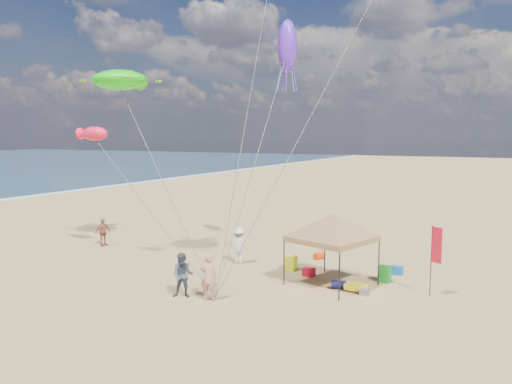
% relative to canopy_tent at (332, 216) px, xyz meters
% --- Properties ---
extents(ground, '(280.00, 280.00, 0.00)m').
position_rel_canopy_tent_xyz_m(ground, '(-2.94, -4.35, -2.98)').
color(ground, tan).
rests_on(ground, ground).
extents(canopy_tent, '(5.53, 5.53, 3.57)m').
position_rel_canopy_tent_xyz_m(canopy_tent, '(0.00, 0.00, 0.00)').
color(canopy_tent, black).
rests_on(canopy_tent, ground).
extents(feather_flag, '(0.42, 0.17, 2.87)m').
position_rel_canopy_tent_xyz_m(feather_flag, '(4.13, 0.41, -1.05)').
color(feather_flag, black).
rests_on(feather_flag, ground).
extents(cooler_red, '(0.54, 0.38, 0.38)m').
position_rel_canopy_tent_xyz_m(cooler_red, '(-1.32, 0.77, -2.79)').
color(cooler_red, red).
rests_on(cooler_red, ground).
extents(cooler_blue, '(0.54, 0.38, 0.38)m').
position_rel_canopy_tent_xyz_m(cooler_blue, '(2.18, 2.92, -2.79)').
color(cooler_blue, '#13539C').
rests_on(cooler_blue, ground).
extents(bag_navy, '(0.69, 0.54, 0.36)m').
position_rel_canopy_tent_xyz_m(bag_navy, '(0.47, -0.41, -2.80)').
color(bag_navy, '#0D0E3D').
rests_on(bag_navy, ground).
extents(bag_orange, '(0.54, 0.69, 0.36)m').
position_rel_canopy_tent_xyz_m(bag_orange, '(-1.97, 3.90, -2.80)').
color(bag_orange, red).
rests_on(bag_orange, ground).
extents(chair_green, '(0.50, 0.50, 0.70)m').
position_rel_canopy_tent_xyz_m(chair_green, '(1.93, 1.50, -2.63)').
color(chair_green, '#167D1D').
rests_on(chair_green, ground).
extents(chair_yellow, '(0.50, 0.50, 0.70)m').
position_rel_canopy_tent_xyz_m(chair_yellow, '(-2.46, 1.33, -2.63)').
color(chair_yellow, '#E4FE1C').
rests_on(chair_yellow, ground).
extents(crate_grey, '(0.34, 0.30, 0.28)m').
position_rel_canopy_tent_xyz_m(crate_grey, '(1.64, -0.69, -2.84)').
color(crate_grey, slate).
rests_on(crate_grey, ground).
extents(beach_cart, '(0.90, 0.50, 0.24)m').
position_rel_canopy_tent_xyz_m(beach_cart, '(1.22, -0.42, -2.78)').
color(beach_cart, yellow).
rests_on(beach_cart, ground).
extents(person_near_a, '(0.80, 0.65, 1.89)m').
position_rel_canopy_tent_xyz_m(person_near_a, '(-3.57, -4.11, -2.03)').
color(person_near_a, tan).
rests_on(person_near_a, ground).
extents(person_near_b, '(1.07, 0.97, 1.79)m').
position_rel_canopy_tent_xyz_m(person_near_b, '(-4.67, -4.28, -2.08)').
color(person_near_b, '#3D4354').
rests_on(person_near_b, ground).
extents(person_near_c, '(1.33, 0.99, 1.84)m').
position_rel_canopy_tent_xyz_m(person_near_c, '(-5.26, 1.26, -2.05)').
color(person_near_c, beige).
rests_on(person_near_c, ground).
extents(person_far_a, '(0.62, 1.02, 1.61)m').
position_rel_canopy_tent_xyz_m(person_far_a, '(-14.22, 1.03, -2.17)').
color(person_far_a, '#A4543F').
rests_on(person_far_a, ground).
extents(turtle_kite, '(3.41, 2.89, 1.02)m').
position_rel_canopy_tent_xyz_m(turtle_kite, '(-11.71, 0.10, 6.27)').
color(turtle_kite, '#13E90C').
rests_on(turtle_kite, ground).
extents(fish_kite, '(1.80, 1.25, 0.73)m').
position_rel_canopy_tent_xyz_m(fish_kite, '(-12.49, -0.97, 3.50)').
color(fish_kite, '#FF1941').
rests_on(fish_kite, ground).
extents(squid_kite, '(1.15, 1.15, 2.58)m').
position_rel_canopy_tent_xyz_m(squid_kite, '(-3.58, 3.27, 7.83)').
color(squid_kite, '#5B24D0').
rests_on(squid_kite, ground).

